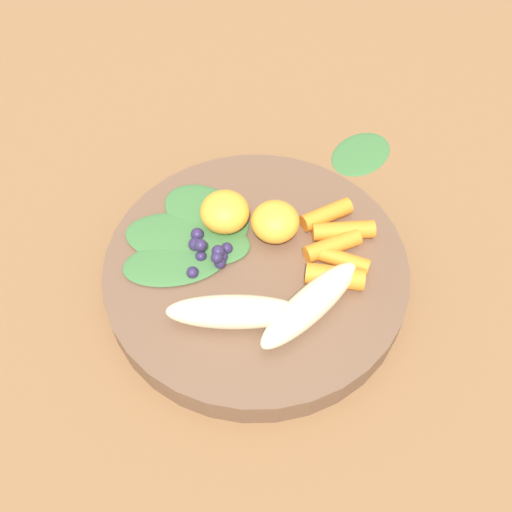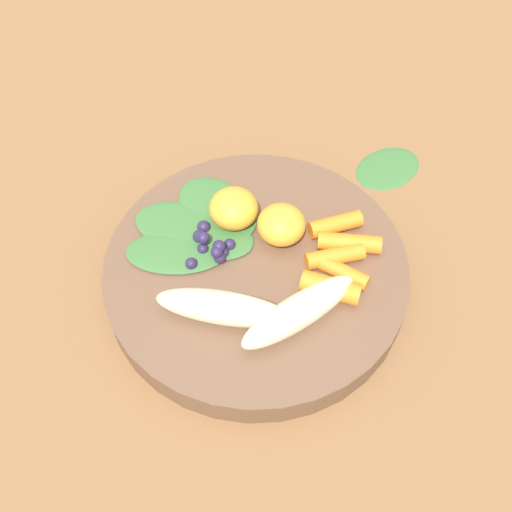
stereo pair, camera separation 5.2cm
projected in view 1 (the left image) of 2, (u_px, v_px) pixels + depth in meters
ground_plane at (256, 280)px, 0.55m from camera, size 2.40×2.40×0.00m
bowl at (256, 272)px, 0.54m from camera, size 0.28×0.28×0.03m
banana_peeled_left at (312, 302)px, 0.49m from camera, size 0.04×0.12×0.03m
banana_peeled_right at (234, 312)px, 0.48m from camera, size 0.10×0.11×0.03m
orange_segment_near at (225, 212)px, 0.54m from camera, size 0.05×0.05×0.04m
orange_segment_far at (275, 222)px, 0.54m from camera, size 0.05×0.05×0.03m
carrot_front at (335, 277)px, 0.51m from camera, size 0.05×0.05×0.02m
carrot_mid_left at (342, 260)px, 0.52m from camera, size 0.05×0.04×0.01m
carrot_mid_right at (332, 246)px, 0.53m from camera, size 0.03×0.06×0.02m
carrot_rear at (343, 231)px, 0.54m from camera, size 0.05×0.06×0.02m
carrot_small at (326, 214)px, 0.55m from camera, size 0.03×0.05×0.02m
blueberry_pile at (208, 251)px, 0.53m from camera, size 0.05×0.05×0.02m
kale_leaf_left at (205, 214)px, 0.56m from camera, size 0.10×0.08×0.01m
kale_leaf_right at (187, 239)px, 0.54m from camera, size 0.13×0.12×0.01m
kale_leaf_rear at (175, 263)px, 0.53m from camera, size 0.09×0.11×0.01m
kale_leaf_stray at (361, 153)px, 0.65m from camera, size 0.07×0.09×0.01m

